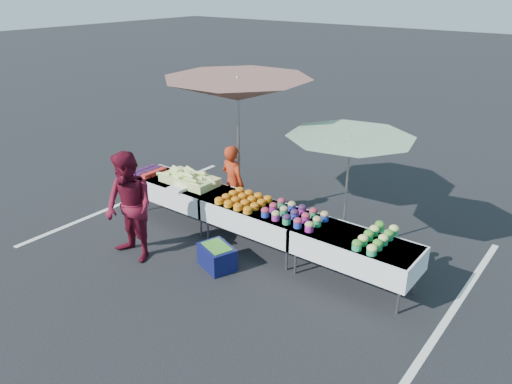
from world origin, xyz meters
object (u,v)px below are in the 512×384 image
Objects in this scene: table_center at (256,215)px; storage_bin at (217,256)px; vendor at (233,184)px; customer at (129,208)px; umbrella_left at (238,90)px; umbrella_right at (350,147)px; table_left at (179,189)px; table_right at (355,249)px.

storage_bin is (-0.09, -0.88, -0.39)m from table_center.
customer is at bearing 87.86° from vendor.
vendor is 0.44× the size of umbrella_left.
umbrella_right is (2.58, 2.19, 0.93)m from customer.
table_left is 3.60m from table_right.
customer is (-1.35, -1.48, 0.30)m from table_center.
customer is (-3.15, -1.48, 0.30)m from table_right.
umbrella_right reaches higher than table_left.
vendor is at bearing -94.57° from umbrella_left.
table_left is 1.05× the size of customer.
table_center is 0.57× the size of umbrella_left.
umbrella_right is 2.63m from storage_bin.
table_right is 2.12m from storage_bin.
table_left is 0.81× the size of umbrella_right.
table_left is 1.02m from vendor.
table_center is at bearing -150.07° from umbrella_right.
table_right is (3.60, 0.00, 0.00)m from table_left.
umbrella_right is at bearing 29.93° from table_center.
table_center is at bearing 158.86° from vendor.
table_right is 0.57× the size of umbrella_left.
umbrella_right is at bearing 69.81° from storage_bin.
umbrella_right is at bearing 128.48° from table_right.
vendor reaches higher than table_right.
table_left is 1.00× the size of table_right.
umbrella_right is at bearing 13.18° from table_left.
storage_bin is (1.26, 0.60, -0.69)m from customer.
table_center reaches higher than storage_bin.
customer is 0.54× the size of umbrella_left.
storage_bin is at bearing -95.51° from table_center.
umbrella_left is at bearing 165.45° from table_right.
vendor is 2.07m from customer.
umbrella_right is (2.19, 0.16, 1.09)m from vendor.
table_right is 1.53m from umbrella_right.
vendor reaches higher than table_center.
table_left is 1.97m from storage_bin.
vendor is (-2.75, 0.55, 0.14)m from table_right.
umbrella_left is (0.86, 0.71, 1.82)m from table_left.
storage_bin is at bearing -129.66° from umbrella_right.
table_left is 1.57m from customer.
umbrella_left reaches higher than umbrella_right.
umbrella_right is at bearing -166.89° from vendor.
table_center is 2.75× the size of storage_bin.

